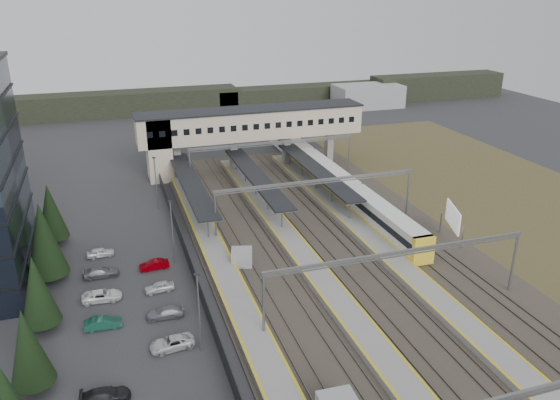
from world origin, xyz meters
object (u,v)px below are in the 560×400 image
object	(u,v)px
relay_cabin_far	(242,258)
train	(329,176)
billboard	(453,218)
footbridge	(236,128)

from	to	relation	value
relay_cabin_far	train	size ratio (longest dim) A/B	0.05
train	billboard	world-z (taller)	billboard
footbridge	relay_cabin_far	bearing A→B (deg)	-102.97
train	billboard	xyz separation A→B (m)	(7.25, -23.86, 1.30)
relay_cabin_far	footbridge	bearing A→B (deg)	77.03
footbridge	train	world-z (taller)	footbridge
train	billboard	size ratio (longest dim) A/B	10.48
train	footbridge	bearing A→B (deg)	132.78
footbridge	billboard	bearing A→B (deg)	-62.25
train	relay_cabin_far	bearing A→B (deg)	-132.73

